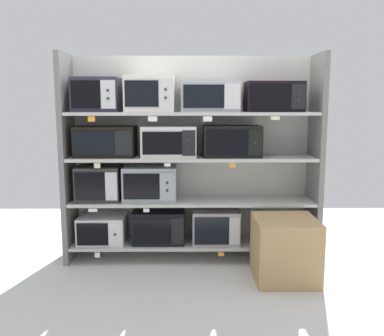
% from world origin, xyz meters
% --- Properties ---
extents(ground, '(6.36, 6.00, 0.02)m').
position_xyz_m(ground, '(0.00, -1.00, -0.01)').
color(ground, silver).
extents(back_panel, '(2.56, 0.04, 2.01)m').
position_xyz_m(back_panel, '(0.00, 0.24, 1.00)').
color(back_panel, beige).
rests_on(back_panel, ground).
extents(upright_left, '(0.05, 0.44, 2.01)m').
position_xyz_m(upright_left, '(-1.21, 0.00, 1.00)').
color(upright_left, slate).
rests_on(upright_left, ground).
extents(upright_right, '(0.05, 0.44, 2.01)m').
position_xyz_m(upright_right, '(1.21, 0.00, 1.00)').
color(upright_right, slate).
rests_on(upright_right, ground).
extents(shelf_0, '(2.36, 0.44, 0.03)m').
position_xyz_m(shelf_0, '(0.00, 0.00, 0.16)').
color(shelf_0, beige).
rests_on(shelf_0, ground).
extents(microwave_0, '(0.46, 0.38, 0.27)m').
position_xyz_m(microwave_0, '(-0.89, -0.00, 0.30)').
color(microwave_0, silver).
rests_on(microwave_0, shelf_0).
extents(microwave_1, '(0.51, 0.35, 0.32)m').
position_xyz_m(microwave_1, '(-0.33, -0.00, 0.33)').
color(microwave_1, black).
rests_on(microwave_1, shelf_0).
extents(microwave_2, '(0.46, 0.39, 0.33)m').
position_xyz_m(microwave_2, '(0.23, -0.00, 0.34)').
color(microwave_2, '#A59AA6').
rests_on(microwave_2, shelf_0).
extents(price_tag_0, '(0.05, 0.00, 0.05)m').
position_xyz_m(price_tag_0, '(-0.90, -0.23, 0.11)').
color(price_tag_0, white).
extents(price_tag_1, '(0.06, 0.00, 0.04)m').
position_xyz_m(price_tag_1, '(0.28, -0.23, 0.12)').
color(price_tag_1, orange).
extents(shelf_1, '(2.36, 0.44, 0.03)m').
position_xyz_m(shelf_1, '(0.00, 0.00, 0.59)').
color(shelf_1, beige).
extents(microwave_3, '(0.42, 0.36, 0.34)m').
position_xyz_m(microwave_3, '(-0.91, -0.00, 0.77)').
color(microwave_3, '#342B2F').
rests_on(microwave_3, shelf_1).
extents(microwave_4, '(0.51, 0.36, 0.33)m').
position_xyz_m(microwave_4, '(-0.41, -0.00, 0.77)').
color(microwave_4, '#98A1A6').
rests_on(microwave_4, shelf_1).
extents(price_tag_2, '(0.08, 0.00, 0.03)m').
position_xyz_m(price_tag_2, '(-0.93, -0.23, 0.55)').
color(price_tag_2, white).
extents(price_tag_3, '(0.06, 0.00, 0.03)m').
position_xyz_m(price_tag_3, '(-0.43, -0.23, 0.55)').
color(price_tag_3, white).
extents(shelf_2, '(2.36, 0.44, 0.03)m').
position_xyz_m(shelf_2, '(0.00, 0.00, 1.02)').
color(shelf_2, beige).
extents(microwave_5, '(0.57, 0.34, 0.29)m').
position_xyz_m(microwave_5, '(-0.84, -0.00, 1.18)').
color(microwave_5, black).
rests_on(microwave_5, shelf_2).
extents(microwave_6, '(0.52, 0.41, 0.29)m').
position_xyz_m(microwave_6, '(-0.22, -0.00, 1.18)').
color(microwave_6, silver).
rests_on(microwave_6, shelf_2).
extents(microwave_7, '(0.55, 0.36, 0.30)m').
position_xyz_m(microwave_7, '(0.39, -0.00, 1.18)').
color(microwave_7, black).
rests_on(microwave_7, shelf_2).
extents(price_tag_4, '(0.06, 0.00, 0.05)m').
position_xyz_m(price_tag_4, '(-0.88, -0.23, 0.97)').
color(price_tag_4, beige).
extents(price_tag_5, '(0.06, 0.00, 0.03)m').
position_xyz_m(price_tag_5, '(-0.23, -0.23, 0.98)').
color(price_tag_5, white).
extents(price_tag_6, '(0.06, 0.00, 0.04)m').
position_xyz_m(price_tag_6, '(0.37, -0.23, 0.97)').
color(price_tag_6, orange).
extents(shelf_3, '(2.36, 0.44, 0.03)m').
position_xyz_m(shelf_3, '(0.00, 0.00, 1.45)').
color(shelf_3, beige).
extents(microwave_8, '(0.43, 0.37, 0.32)m').
position_xyz_m(microwave_8, '(-0.91, -0.00, 1.62)').
color(microwave_8, '#2E293A').
rests_on(microwave_8, shelf_3).
extents(microwave_9, '(0.46, 0.44, 0.33)m').
position_xyz_m(microwave_9, '(-0.40, -0.00, 1.63)').
color(microwave_9, silver).
rests_on(microwave_9, shelf_3).
extents(microwave_10, '(0.55, 0.36, 0.29)m').
position_xyz_m(microwave_10, '(0.17, -0.00, 1.60)').
color(microwave_10, '#A3A6AC').
rests_on(microwave_10, shelf_3).
extents(microwave_11, '(0.53, 0.36, 0.29)m').
position_xyz_m(microwave_11, '(0.78, -0.00, 1.60)').
color(microwave_11, black).
rests_on(microwave_11, shelf_3).
extents(price_tag_7, '(0.07, 0.00, 0.05)m').
position_xyz_m(price_tag_7, '(-0.91, -0.23, 1.40)').
color(price_tag_7, orange).
extents(price_tag_8, '(0.08, 0.00, 0.05)m').
position_xyz_m(price_tag_8, '(-0.36, -0.23, 1.40)').
color(price_tag_8, white).
extents(price_tag_9, '(0.08, 0.00, 0.05)m').
position_xyz_m(price_tag_9, '(0.14, -0.23, 1.40)').
color(price_tag_9, white).
extents(price_tag_10, '(0.08, 0.00, 0.03)m').
position_xyz_m(price_tag_10, '(0.76, -0.23, 1.41)').
color(price_tag_10, beige).
extents(shipping_carton, '(0.53, 0.53, 0.55)m').
position_xyz_m(shipping_carton, '(0.81, -0.52, 0.27)').
color(shipping_carton, tan).
rests_on(shipping_carton, ground).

